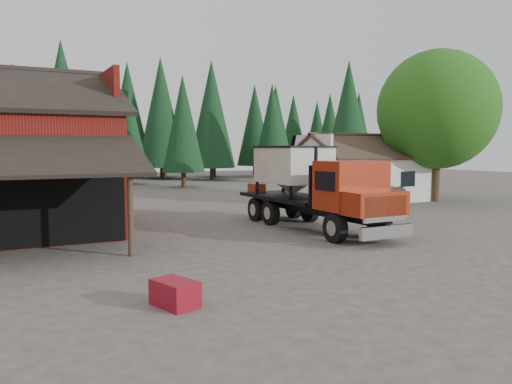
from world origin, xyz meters
name	(u,v)px	position (x,y,z in m)	size (l,w,h in m)	color
ground	(306,252)	(0.00, 0.00, 0.00)	(120.00, 120.00, 0.00)	#49423A
farmhouse	(360,176)	(13.00, 13.00, 1.67)	(8.60, 6.42, 4.65)	silver
deciduous_tree	(438,114)	(17.01, 9.97, 5.91)	(8.00, 8.00, 10.20)	#382619
conifer_backdrop	(95,181)	(0.00, 42.00, 0.00)	(76.00, 16.00, 16.00)	black
near_pine_b	(183,124)	(6.00, 30.00, 5.89)	(3.96, 3.96, 10.40)	#382619
near_pine_c	(348,115)	(22.00, 26.00, 6.89)	(4.84, 4.84, 12.40)	#382619
near_pine_d	(63,106)	(-4.00, 34.00, 7.39)	(5.28, 5.28, 13.40)	#382619
feed_truck	(313,184)	(2.97, 4.03, 2.01)	(2.86, 9.56, 4.31)	black
silver_car	(374,192)	(11.63, 10.00, 0.84)	(2.78, 6.03, 1.68)	#989B9F
equip_box	(175,293)	(-6.00, -3.71, 0.30)	(0.70, 1.10, 0.60)	maroon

